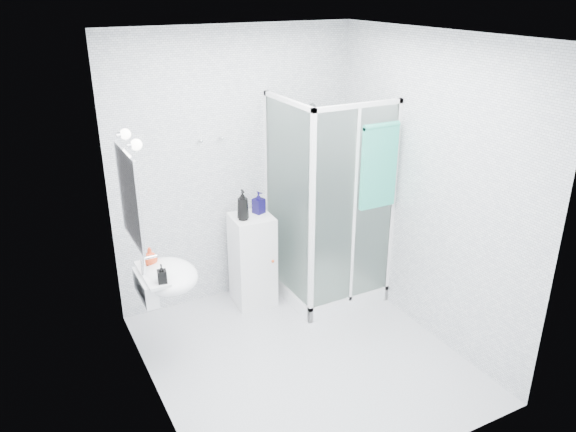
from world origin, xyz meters
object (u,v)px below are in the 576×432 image
shampoo_bottle_b (259,202)px  wall_basin (165,277)px  shampoo_bottle_a (243,205)px  storage_cabinet (253,260)px  shower_enclosure (324,256)px  soap_dispenser_black (162,274)px  hand_towel (379,164)px  soap_dispenser_orange (150,256)px

shampoo_bottle_b → wall_basin: bearing=-151.1°
shampoo_bottle_a → shampoo_bottle_b: 0.21m
storage_cabinet → shower_enclosure: bearing=-17.0°
soap_dispenser_black → wall_basin: bearing=71.0°
shampoo_bottle_b → soap_dispenser_black: (-1.16, -0.80, -0.08)m
shampoo_bottle_a → soap_dispenser_black: 1.21m
shower_enclosure → wall_basin: shower_enclosure is taller
shower_enclosure → hand_towel: bearing=-54.3°
shampoo_bottle_a → shampoo_bottle_b: bearing=21.3°
soap_dispenser_orange → soap_dispenser_black: size_ratio=1.00×
shower_enclosure → storage_cabinet: size_ratio=2.20×
shower_enclosure → wall_basin: (-1.66, -0.32, 0.35)m
shower_enclosure → shampoo_bottle_a: (-0.75, 0.22, 0.60)m
shower_enclosure → wall_basin: bearing=-169.2°
shampoo_bottle_b → soap_dispenser_orange: (-1.17, -0.48, -0.08)m
shampoo_bottle_a → soap_dispenser_black: (-0.97, -0.72, -0.11)m
wall_basin → storage_cabinet: (1.00, 0.56, -0.34)m
wall_basin → shampoo_bottle_b: (1.10, 0.61, 0.22)m
wall_basin → shampoo_bottle_b: size_ratio=2.64×
storage_cabinet → soap_dispenser_black: (-1.07, -0.75, 0.48)m
hand_towel → soap_dispenser_black: size_ratio=5.15×
wall_basin → shampoo_bottle_a: shampoo_bottle_a is taller
wall_basin → soap_dispenser_black: size_ratio=3.77×
hand_towel → soap_dispenser_orange: bearing=173.9°
hand_towel → wall_basin: bearing=177.5°
wall_basin → shampoo_bottle_b: 1.27m
soap_dispenser_orange → shower_enclosure: bearing=6.2°
soap_dispenser_orange → storage_cabinet: bearing=22.0°
shower_enclosure → shampoo_bottle_a: 0.99m
soap_dispenser_black → hand_towel: bearing=3.0°
soap_dispenser_orange → soap_dispenser_black: 0.32m
storage_cabinet → hand_towel: bearing=-30.8°
wall_basin → soap_dispenser_black: bearing=-109.0°
shampoo_bottle_a → soap_dispenser_orange: (-0.97, -0.40, -0.11)m
storage_cabinet → hand_towel: (0.94, -0.65, 1.00)m
shower_enclosure → shampoo_bottle_b: shower_enclosure is taller
hand_towel → shampoo_bottle_b: (-0.85, 0.69, -0.44)m
hand_towel → shampoo_bottle_b: hand_towel is taller
shampoo_bottle_a → shampoo_bottle_b: size_ratio=1.35×
shower_enclosure → soap_dispenser_black: (-1.72, -0.51, 0.49)m
shower_enclosure → hand_towel: size_ratio=2.62×
wall_basin → hand_towel: hand_towel is taller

